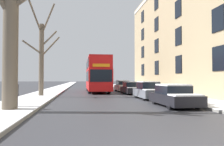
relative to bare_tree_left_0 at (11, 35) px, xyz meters
name	(u,v)px	position (x,y,z in m)	size (l,w,h in m)	color
sidewalk_left	(66,85)	(-0.31, 44.70, -3.77)	(3.15, 130.00, 0.16)	gray
sidewalk_right	(113,85)	(11.73, 44.70, -3.77)	(3.15, 130.00, 0.16)	gray
terrace_facade_right	(219,27)	(17.80, 9.31, 3.27)	(9.10, 36.58, 14.25)	tan
bare_tree_left_0	(11,35)	(0.00, 0.00, 0.00)	(2.60, 2.04, 8.04)	brown
bare_tree_left_1	(42,55)	(-0.10, 9.22, 0.02)	(3.09, 3.51, 8.57)	brown
double_decker_bus	(97,73)	(5.60, 16.89, -1.44)	(2.62, 11.30, 4.27)	red
parked_car_0	(174,96)	(9.09, 1.10, -3.23)	(1.82, 4.17, 1.34)	black
parked_car_1	(148,91)	(9.09, 6.14, -3.18)	(1.72, 3.95, 1.47)	slate
parked_car_2	(132,88)	(9.09, 12.26, -3.22)	(1.82, 4.23, 1.38)	black
parked_car_3	(123,86)	(9.09, 17.42, -3.18)	(1.69, 4.31, 1.48)	silver
pedestrian_left_sidewalk	(15,93)	(-0.05, 1.05, -2.99)	(0.34, 0.34, 1.58)	navy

